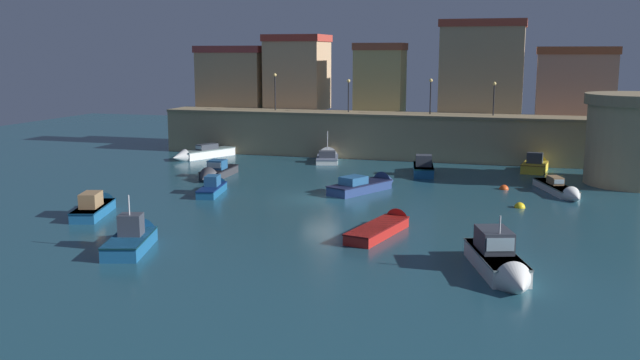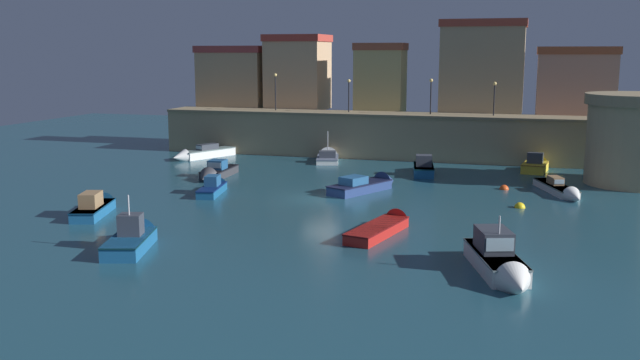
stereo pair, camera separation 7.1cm
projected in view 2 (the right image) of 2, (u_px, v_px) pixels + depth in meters
ground_plane at (321, 199)px, 48.04m from camera, size 110.94×110.94×0.00m
quay_wall at (382, 135)px, 66.96m from camera, size 43.02×4.22×4.24m
old_town_backdrop at (397, 73)px, 69.76m from camera, size 41.42×5.59×8.93m
fortress_tower at (636, 139)px, 52.89m from camera, size 7.74×7.74×6.85m
quay_lamp_0 at (275, 86)px, 69.13m from camera, size 0.32×0.32×3.61m
quay_lamp_1 at (349, 90)px, 67.11m from camera, size 0.32×0.32×3.13m
quay_lamp_2 at (431, 90)px, 64.92m from camera, size 0.32×0.32×3.26m
quay_lamp_3 at (494, 93)px, 63.35m from camera, size 0.32×0.32×3.03m
moored_boat_0 at (368, 184)px, 51.13m from camera, size 4.50×6.73×1.71m
moored_boat_1 at (536, 165)px, 59.53m from camera, size 2.37×4.43×2.10m
moored_boat_2 at (214, 187)px, 50.34m from camera, size 2.17×5.28×1.61m
moored_boat_3 at (561, 190)px, 49.58m from camera, size 3.58×7.01×1.45m
moored_boat_4 at (423, 167)px, 58.31m from camera, size 2.43×5.62×2.04m
moored_boat_5 at (97, 206)px, 43.85m from camera, size 3.03×5.92×1.90m
moored_boat_6 at (500, 262)px, 31.52m from camera, size 3.67×6.84×3.06m
moored_boat_7 at (134, 237)px, 36.34m from camera, size 3.20×5.82×3.32m
moored_boat_8 at (215, 173)px, 56.05m from camera, size 1.84×5.77×1.83m
moored_boat_9 at (201, 153)px, 66.60m from camera, size 4.26×6.89×1.58m
moored_boat_10 at (328, 157)px, 65.20m from camera, size 3.02×5.24×3.47m
moored_boat_11 at (386, 226)px, 39.41m from camera, size 2.93×6.97×1.40m
mooring_buoy_0 at (504, 189)px, 51.52m from camera, size 0.68×0.68×0.68m
mooring_buoy_1 at (520, 208)px, 45.46m from camera, size 0.70×0.70×0.70m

